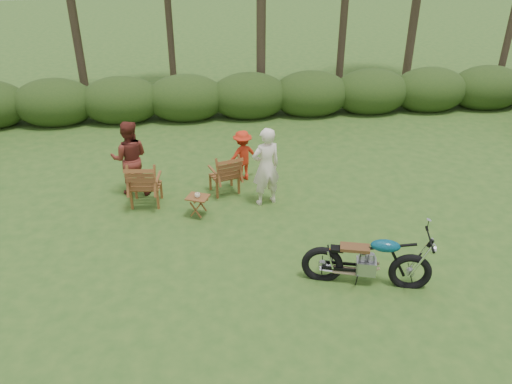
{
  "coord_description": "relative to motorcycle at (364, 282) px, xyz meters",
  "views": [
    {
      "loc": [
        -1.54,
        -6.38,
        5.41
      ],
      "look_at": [
        -0.58,
        2.02,
        0.9
      ],
      "focal_mm": 35.0,
      "sensor_mm": 36.0,
      "label": 1
    }
  ],
  "objects": [
    {
      "name": "side_table",
      "position": [
        -2.8,
        2.55,
        0.23
      ],
      "size": [
        0.57,
        0.53,
        0.47
      ],
      "primitive_type": null,
      "rotation": [
        0.0,
        0.0,
        -0.41
      ],
      "color": "brown",
      "rests_on": "ground"
    },
    {
      "name": "cup",
      "position": [
        -2.8,
        2.53,
        0.52
      ],
      "size": [
        0.14,
        0.14,
        0.09
      ],
      "primitive_type": "imported",
      "rotation": [
        0.0,
        0.0,
        0.26
      ],
      "color": "beige",
      "rests_on": "side_table"
    },
    {
      "name": "lawn_chair_right",
      "position": [
        -2.19,
        3.6,
        0.0
      ],
      "size": [
        0.84,
        0.84,
        0.97
      ],
      "primitive_type": null,
      "rotation": [
        0.0,
        0.0,
        3.46
      ],
      "color": "brown",
      "rests_on": "ground"
    },
    {
      "name": "adult_a",
      "position": [
        -1.32,
        2.97,
        0.0
      ],
      "size": [
        0.74,
        0.59,
        1.76
      ],
      "primitive_type": "imported",
      "rotation": [
        0.0,
        0.0,
        3.45
      ],
      "color": "beige",
      "rests_on": "ground"
    },
    {
      "name": "ground",
      "position": [
        -1.09,
        -0.2,
        0.0
      ],
      "size": [
        80.0,
        80.0,
        0.0
      ],
      "primitive_type": "plane",
      "color": "#284D19",
      "rests_on": "ground"
    },
    {
      "name": "child",
      "position": [
        -1.71,
        4.19,
        0.0
      ],
      "size": [
        0.91,
        0.72,
        1.24
      ],
      "primitive_type": "imported",
      "rotation": [
        0.0,
        0.0,
        3.52
      ],
      "color": "red",
      "rests_on": "ground"
    },
    {
      "name": "lawn_chair_left",
      "position": [
        -3.91,
        3.23,
        0.0
      ],
      "size": [
        0.78,
        0.78,
        1.04
      ],
      "primitive_type": null,
      "rotation": [
        0.0,
        0.0,
        3.05
      ],
      "color": "brown",
      "rests_on": "ground"
    },
    {
      "name": "motorcycle",
      "position": [
        0.0,
        0.0,
        0.0
      ],
      "size": [
        2.18,
        1.28,
        1.17
      ],
      "primitive_type": null,
      "rotation": [
        0.0,
        0.0,
        -0.26
      ],
      "color": "#0A708E",
      "rests_on": "ground"
    },
    {
      "name": "adult_b",
      "position": [
        -4.26,
        3.79,
        0.0
      ],
      "size": [
        0.84,
        0.66,
        1.73
      ],
      "primitive_type": "imported",
      "rotation": [
        0.0,
        0.0,
        3.15
      ],
      "color": "maroon",
      "rests_on": "ground"
    }
  ]
}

